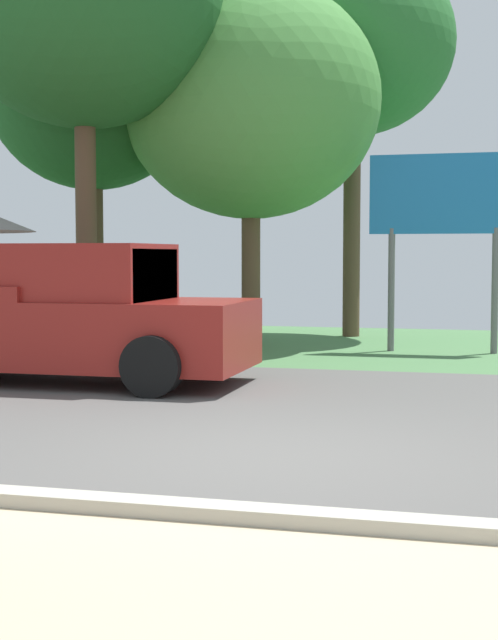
% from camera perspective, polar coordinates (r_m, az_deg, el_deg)
% --- Properties ---
extents(ground_plane, '(40.00, 22.00, 0.20)m').
position_cam_1_polar(ground_plane, '(11.00, 4.74, -5.31)').
color(ground_plane, '#565451').
extents(pickup_truck, '(5.20, 2.28, 1.88)m').
position_cam_1_polar(pickup_truck, '(12.87, -11.44, 0.11)').
color(pickup_truck, maroon).
rests_on(pickup_truck, ground_plane).
extents(roadside_billboard, '(2.60, 0.12, 3.50)m').
position_cam_1_polar(roadside_billboard, '(16.74, 11.90, 6.76)').
color(roadside_billboard, slate).
rests_on(roadside_billboard, ground_plane).
extents(tree_left_far, '(4.15, 4.15, 6.79)m').
position_cam_1_polar(tree_left_far, '(19.19, -9.60, 13.46)').
color(tree_left_far, brown).
rests_on(tree_left_far, ground_plane).
extents(tree_center_back, '(4.21, 4.21, 8.04)m').
position_cam_1_polar(tree_center_back, '(20.16, 6.43, 16.51)').
color(tree_center_back, brown).
rests_on(tree_center_back, ground_plane).
extents(tree_right_mid, '(4.92, 4.92, 6.88)m').
position_cam_1_polar(tree_right_mid, '(17.97, 0.12, 13.35)').
color(tree_right_mid, brown).
rests_on(tree_right_mid, ground_plane).
extents(tree_right_far, '(4.78, 4.78, 8.24)m').
position_cam_1_polar(tree_right_far, '(16.83, -10.17, 18.85)').
color(tree_right_far, brown).
rests_on(tree_right_far, ground_plane).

